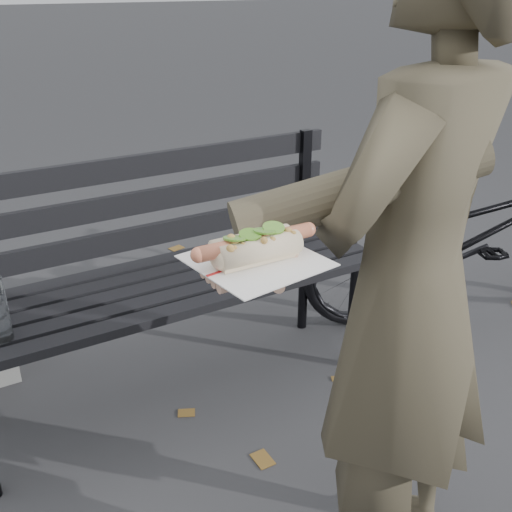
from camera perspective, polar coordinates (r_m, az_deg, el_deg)
The scene contains 5 objects.
park_bench at distance 2.09m, azimuth -9.28°, elevation -0.61°, with size 1.50×0.44×0.88m.
bicycle at distance 2.79m, azimuth 19.93°, elevation 2.12°, with size 0.53×1.53×0.81m, color black.
person at distance 1.34m, azimuth 14.32°, elevation -3.34°, with size 0.58×0.38×1.59m, color #4C4433.
held_hotdog at distance 1.09m, azimuth 7.80°, elevation 4.92°, with size 0.64×0.30×0.20m.
fallen_leaves at distance 2.06m, azimuth -0.23°, elevation -18.29°, with size 4.38×3.40×0.00m.
Camera 1 is at (-0.54, -0.78, 1.41)m, focal length 42.00 mm.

